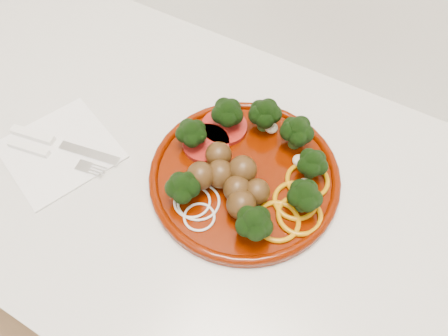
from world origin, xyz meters
The scene contains 5 objects.
counter centered at (0.00, 1.70, 0.45)m, with size 2.40×0.60×0.90m.
plate centered at (-0.06, 1.73, 0.92)m, with size 0.29×0.29×0.07m.
napkin centered at (-0.34, 1.63, 0.90)m, with size 0.16×0.16×0.00m, color white.
knife centered at (-0.36, 1.63, 0.91)m, with size 0.19×0.05×0.01m.
fork centered at (-0.36, 1.61, 0.91)m, with size 0.17×0.05×0.01m.
Camera 1 is at (0.09, 1.40, 1.46)m, focal length 35.00 mm.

